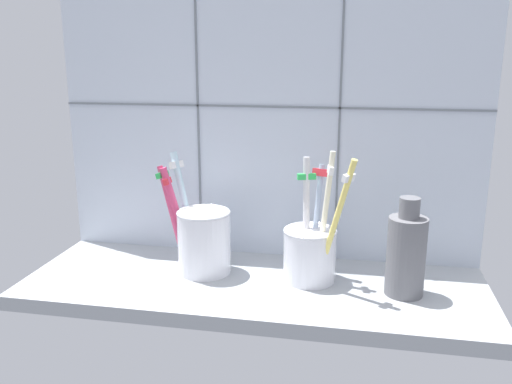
# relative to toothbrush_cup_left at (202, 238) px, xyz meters

# --- Properties ---
(counter_slab) EXTENTS (0.64, 0.22, 0.02)m
(counter_slab) POSITION_rel_toothbrush_cup_left_xyz_m (0.08, -0.02, -0.06)
(counter_slab) COLOR #9EA3A8
(counter_slab) RESTS_ON ground
(tile_wall_back) EXTENTS (0.64, 0.02, 0.45)m
(tile_wall_back) POSITION_rel_toothbrush_cup_left_xyz_m (0.08, 0.10, 0.15)
(tile_wall_back) COLOR silver
(tile_wall_back) RESTS_ON ground
(toothbrush_cup_left) EXTENTS (0.11, 0.08, 0.17)m
(toothbrush_cup_left) POSITION_rel_toothbrush_cup_left_xyz_m (0.00, 0.00, 0.00)
(toothbrush_cup_left) COLOR white
(toothbrush_cup_left) RESTS_ON counter_slab
(toothbrush_cup_right) EXTENTS (0.10, 0.09, 0.18)m
(toothbrush_cup_right) POSITION_rel_toothbrush_cup_left_xyz_m (0.16, -0.00, -0.01)
(toothbrush_cup_right) COLOR white
(toothbrush_cup_right) RESTS_ON counter_slab
(ceramic_vase) EXTENTS (0.05, 0.05, 0.13)m
(ceramic_vase) POSITION_rel_toothbrush_cup_left_xyz_m (0.28, -0.02, 0.01)
(ceramic_vase) COLOR slate
(ceramic_vase) RESTS_ON counter_slab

